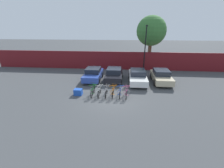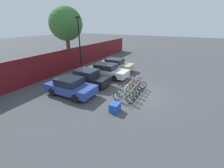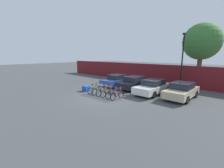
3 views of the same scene
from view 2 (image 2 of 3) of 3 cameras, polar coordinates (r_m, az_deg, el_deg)
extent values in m
plane|color=#424447|center=(12.26, 9.87, -3.76)|extent=(120.00, 120.00, 0.00)
cube|color=maroon|center=(17.01, -21.97, 6.85)|extent=(36.00, 0.16, 2.52)
cylinder|color=gray|center=(11.99, 6.57, -1.29)|extent=(3.47, 0.04, 0.04)
cylinder|color=gray|center=(10.66, 3.07, -5.95)|extent=(0.04, 0.04, 0.55)
cylinder|color=gray|center=(13.61, 9.20, 0.24)|extent=(0.04, 0.04, 0.55)
torus|color=black|center=(10.62, 6.97, -5.88)|extent=(0.06, 0.66, 0.66)
torus|color=black|center=(10.98, 1.84, -4.73)|extent=(0.06, 0.66, 0.66)
cylinder|color=#288438|center=(10.70, 3.63, -3.60)|extent=(0.60, 0.04, 0.76)
cylinder|color=#288438|center=(10.55, 3.93, -2.15)|extent=(0.68, 0.04, 0.16)
cylinder|color=#288438|center=(10.61, 5.28, -4.25)|extent=(0.14, 0.04, 0.63)
cylinder|color=#288438|center=(10.53, 6.29, -4.35)|extent=(0.32, 0.03, 0.58)
cylinder|color=#288438|center=(10.69, 5.96, -5.78)|extent=(0.40, 0.03, 0.08)
cylinder|color=#288438|center=(10.81, 2.06, -3.14)|extent=(0.12, 0.04, 0.69)
cylinder|color=black|center=(10.64, 2.29, -1.41)|extent=(0.52, 0.03, 0.03)
cube|color=black|center=(10.43, 5.82, -2.69)|extent=(0.10, 0.22, 0.05)
torus|color=black|center=(11.12, 8.07, -4.60)|extent=(0.06, 0.66, 0.66)
torus|color=black|center=(11.46, 3.14, -3.53)|extent=(0.06, 0.66, 0.66)
cylinder|color=silver|center=(11.19, 4.88, -2.43)|extent=(0.60, 0.04, 0.76)
cylinder|color=silver|center=(11.05, 5.18, -1.02)|extent=(0.68, 0.04, 0.16)
cylinder|color=silver|center=(11.11, 6.46, -3.04)|extent=(0.14, 0.04, 0.63)
cylinder|color=silver|center=(11.04, 7.43, -3.12)|extent=(0.32, 0.03, 0.58)
cylinder|color=silver|center=(11.19, 7.10, -4.51)|extent=(0.40, 0.03, 0.08)
cylinder|color=silver|center=(11.30, 3.37, -2.00)|extent=(0.12, 0.04, 0.69)
cylinder|color=black|center=(11.14, 3.60, -0.33)|extent=(0.52, 0.03, 0.03)
cube|color=black|center=(10.94, 6.99, -1.52)|extent=(0.10, 0.22, 0.05)
torus|color=black|center=(11.65, 9.13, -3.36)|extent=(0.06, 0.66, 0.66)
torus|color=black|center=(11.98, 4.38, -2.38)|extent=(0.06, 0.66, 0.66)
cylinder|color=#B7B7BC|center=(11.72, 6.08, -1.30)|extent=(0.60, 0.04, 0.76)
cylinder|color=#B7B7BC|center=(11.59, 6.38, 0.06)|extent=(0.68, 0.04, 0.16)
cylinder|color=#B7B7BC|center=(11.64, 7.60, -1.87)|extent=(0.14, 0.04, 0.63)
cylinder|color=#B7B7BC|center=(11.57, 8.53, -1.94)|extent=(0.32, 0.03, 0.58)
cylinder|color=#B7B7BC|center=(11.72, 8.20, -3.28)|extent=(0.40, 0.03, 0.08)
cylinder|color=#B7B7BC|center=(11.82, 4.62, -0.90)|extent=(0.12, 0.04, 0.69)
cylinder|color=black|center=(11.67, 4.86, 0.71)|extent=(0.52, 0.03, 0.03)
cube|color=black|center=(11.48, 8.11, -0.41)|extent=(0.10, 0.22, 0.05)
torus|color=black|center=(12.16, 10.03, -2.29)|extent=(0.06, 0.66, 0.66)
torus|color=black|center=(12.47, 5.46, -1.39)|extent=(0.06, 0.66, 0.66)
cylinder|color=orange|center=(12.23, 7.10, -0.33)|extent=(0.60, 0.04, 0.76)
cylinder|color=orange|center=(12.09, 7.40, 0.98)|extent=(0.68, 0.04, 0.16)
cylinder|color=orange|center=(12.15, 8.56, -0.87)|extent=(0.14, 0.04, 0.63)
cylinder|color=orange|center=(12.08, 9.46, -0.93)|extent=(0.32, 0.03, 0.58)
cylinder|color=orange|center=(12.22, 9.14, -2.23)|extent=(0.40, 0.03, 0.08)
cylinder|color=orange|center=(12.32, 5.69, 0.04)|extent=(0.12, 0.04, 0.69)
cylinder|color=black|center=(12.18, 5.94, 1.60)|extent=(0.52, 0.03, 0.03)
cube|color=black|center=(11.99, 9.07, 0.54)|extent=(0.10, 0.22, 0.05)
torus|color=black|center=(12.71, 10.92, -1.25)|extent=(0.06, 0.66, 0.66)
torus|color=black|center=(13.01, 6.51, -0.41)|extent=(0.06, 0.66, 0.66)
cylinder|color=#284CB7|center=(12.77, 8.11, 0.62)|extent=(0.60, 0.04, 0.76)
cylinder|color=#284CB7|center=(12.65, 8.41, 1.89)|extent=(0.68, 0.04, 0.16)
cylinder|color=#284CB7|center=(12.70, 9.51, 0.11)|extent=(0.14, 0.04, 0.63)
cylinder|color=#284CB7|center=(12.64, 10.38, 0.06)|extent=(0.32, 0.03, 0.58)
cylinder|color=#284CB7|center=(12.77, 10.06, -1.19)|extent=(0.40, 0.03, 0.08)
cylinder|color=#284CB7|center=(12.87, 6.75, 0.98)|extent=(0.12, 0.04, 0.69)
cylinder|color=black|center=(12.73, 7.00, 2.48)|extent=(0.52, 0.03, 0.03)
cube|color=black|center=(12.55, 10.01, 1.47)|extent=(0.10, 0.22, 0.05)
torus|color=black|center=(13.19, 11.63, -0.41)|extent=(0.06, 0.66, 0.66)
torus|color=black|center=(13.48, 7.37, 0.38)|extent=(0.06, 0.66, 0.66)
cylinder|color=#E55993|center=(13.26, 8.92, 1.39)|extent=(0.60, 0.04, 0.76)
cylinder|color=#E55993|center=(13.13, 9.21, 2.61)|extent=(0.68, 0.04, 0.16)
cylinder|color=#E55993|center=(13.18, 10.28, 0.90)|extent=(0.14, 0.04, 0.63)
cylinder|color=#E55993|center=(13.12, 11.11, 0.85)|extent=(0.32, 0.03, 0.58)
cylinder|color=#E55993|center=(13.25, 10.80, -0.36)|extent=(0.40, 0.03, 0.08)
cylinder|color=#E55993|center=(13.35, 7.61, 1.72)|extent=(0.12, 0.04, 0.69)
cylinder|color=black|center=(13.21, 7.86, 3.18)|extent=(0.52, 0.03, 0.03)
cube|color=black|center=(13.04, 10.76, 2.22)|extent=(0.10, 0.22, 0.05)
cube|color=#2D479E|center=(12.19, -15.38, -1.49)|extent=(1.80, 3.98, 0.62)
cube|color=#1E232D|center=(12.05, -16.01, 1.08)|extent=(1.58, 1.83, 0.52)
cylinder|color=black|center=(12.55, -21.78, -2.87)|extent=(0.20, 0.64, 0.64)
cylinder|color=black|center=(13.60, -16.48, -0.24)|extent=(0.20, 0.64, 0.64)
cylinder|color=black|center=(11.01, -13.77, -5.39)|extent=(0.20, 0.64, 0.64)
cylinder|color=black|center=(12.19, -8.57, -2.17)|extent=(0.20, 0.64, 0.64)
cube|color=black|center=(13.93, -9.18, 2.04)|extent=(1.80, 4.06, 0.62)
cube|color=#1E232D|center=(13.81, -9.66, 4.33)|extent=(1.58, 1.87, 0.52)
cylinder|color=black|center=(14.13, -15.02, 0.77)|extent=(0.20, 0.64, 0.64)
cylinder|color=black|center=(15.33, -10.79, 2.85)|extent=(0.20, 0.64, 0.64)
cylinder|color=black|center=(12.73, -7.10, -1.01)|extent=(0.20, 0.64, 0.64)
cylinder|color=black|center=(14.06, -3.18, 1.42)|extent=(0.20, 0.64, 0.64)
cube|color=silver|center=(15.76, -2.04, 4.71)|extent=(1.80, 4.54, 0.62)
cube|color=#1E232D|center=(15.65, -2.43, 6.76)|extent=(1.58, 2.09, 0.52)
cylinder|color=black|center=(15.83, -7.72, 3.66)|extent=(0.20, 0.64, 0.64)
cylinder|color=black|center=(17.18, -4.45, 5.29)|extent=(0.20, 0.64, 0.64)
cylinder|color=black|center=(14.53, 0.83, 2.16)|extent=(0.20, 0.64, 0.64)
cylinder|color=black|center=(16.00, 3.61, 4.02)|extent=(0.20, 0.64, 0.64)
cube|color=#C1B28E|center=(18.06, 1.32, 7.01)|extent=(1.80, 4.16, 0.62)
cube|color=#1E232D|center=(17.97, 1.03, 8.80)|extent=(1.58, 1.91, 0.52)
cylinder|color=black|center=(17.96, -3.38, 6.07)|extent=(0.20, 0.64, 0.64)
cylinder|color=black|center=(19.39, -0.77, 7.33)|extent=(0.20, 0.64, 0.64)
cylinder|color=black|center=(16.90, 3.70, 5.02)|extent=(0.20, 0.64, 0.64)
cylinder|color=black|center=(18.41, 5.89, 6.39)|extent=(0.20, 0.64, 0.64)
cylinder|color=black|center=(18.50, -12.17, 14.17)|extent=(0.14, 0.14, 5.73)
cube|color=black|center=(18.35, -12.98, 23.51)|extent=(0.24, 0.44, 0.20)
cube|color=blue|center=(9.75, 1.11, -8.84)|extent=(0.70, 0.56, 0.55)
cylinder|color=brown|center=(21.27, -16.12, 11.98)|extent=(0.50, 0.50, 3.67)
sphere|color=#387033|center=(20.98, -17.16, 21.09)|extent=(4.14, 4.14, 4.14)
camera|label=1|loc=(14.28, 65.72, 11.63)|focal=24.00mm
camera|label=3|loc=(20.67, 44.13, 11.78)|focal=24.00mm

